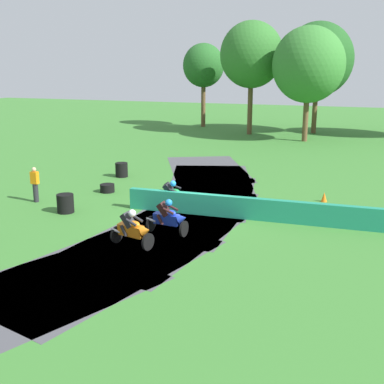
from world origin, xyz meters
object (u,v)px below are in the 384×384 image
object	(u,v)px
motorcycle_trailing_green	(173,195)
track_marshal	(35,185)
motorcycle_chase_blue	(168,218)
traffic_cone	(324,197)
motorcycle_lead_orange	(133,229)
tire_stack_mid_b	(107,188)
tire_stack_mid_a	(65,203)
tire_stack_far	(122,170)

from	to	relation	value
motorcycle_trailing_green	track_marshal	bearing A→B (deg)	-170.80
motorcycle_chase_blue	traffic_cone	world-z (taller)	motorcycle_chase_blue
motorcycle_lead_orange	tire_stack_mid_b	size ratio (longest dim) A/B	2.39
tire_stack_mid_b	track_marshal	xyz separation A→B (m)	(-2.18, -2.72, 0.62)
motorcycle_chase_blue	tire_stack_mid_a	distance (m)	5.36
tire_stack_mid_b	traffic_cone	size ratio (longest dim) A/B	1.62
tire_stack_mid_a	tire_stack_far	bearing A→B (deg)	98.48
motorcycle_lead_orange	traffic_cone	xyz separation A→B (m)	(5.62, 8.34, -0.44)
tire_stack_mid_b	tire_stack_far	world-z (taller)	tire_stack_far
motorcycle_trailing_green	tire_stack_far	distance (m)	7.24
traffic_cone	motorcycle_trailing_green	bearing A→B (deg)	-149.55
tire_stack_mid_a	traffic_cone	world-z (taller)	tire_stack_mid_a
motorcycle_trailing_green	tire_stack_mid_a	distance (m)	4.62
motorcycle_chase_blue	tire_stack_far	xyz separation A→B (m)	(-6.29, 8.18, -0.26)
motorcycle_chase_blue	tire_stack_mid_b	xyz separation A→B (m)	(-5.31, 4.83, -0.46)
motorcycle_chase_blue	tire_stack_mid_a	world-z (taller)	motorcycle_chase_blue
tire_stack_mid_b	track_marshal	world-z (taller)	track_marshal
tire_stack_mid_b	traffic_cone	distance (m)	10.46
tire_stack_mid_a	motorcycle_lead_orange	bearing A→B (deg)	-31.00
motorcycle_chase_blue	tire_stack_mid_a	bearing A→B (deg)	167.85
motorcycle_trailing_green	tire_stack_mid_b	world-z (taller)	motorcycle_trailing_green
tire_stack_mid_a	traffic_cone	size ratio (longest dim) A/B	1.82
motorcycle_chase_blue	track_marshal	xyz separation A→B (m)	(-7.49, 2.11, 0.16)
motorcycle_lead_orange	traffic_cone	bearing A→B (deg)	56.01
tire_stack_far	motorcycle_trailing_green	bearing A→B (deg)	-44.04
motorcycle_lead_orange	track_marshal	distance (m)	7.80
motorcycle_trailing_green	tire_stack_far	size ratio (longest dim) A/B	2.10
motorcycle_chase_blue	track_marshal	bearing A→B (deg)	164.27
motorcycle_lead_orange	tire_stack_mid_a	bearing A→B (deg)	149.00
motorcycle_chase_blue	motorcycle_trailing_green	size ratio (longest dim) A/B	1.01
motorcycle_chase_blue	tire_stack_far	world-z (taller)	motorcycle_chase_blue
motorcycle_lead_orange	track_marshal	world-z (taller)	track_marshal
motorcycle_lead_orange	tire_stack_far	distance (m)	11.32
motorcycle_trailing_green	tire_stack_far	bearing A→B (deg)	135.96
tire_stack_far	traffic_cone	bearing A→B (deg)	-7.41
tire_stack_far	track_marshal	distance (m)	6.20
tire_stack_mid_b	tire_stack_far	size ratio (longest dim) A/B	0.89
motorcycle_lead_orange	tire_stack_mid_b	xyz separation A→B (m)	(-4.67, 6.46, -0.46)
motorcycle_chase_blue	tire_stack_mid_a	xyz separation A→B (m)	(-5.23, 1.13, -0.26)
tire_stack_mid_a	track_marshal	size ratio (longest dim) A/B	0.49
track_marshal	motorcycle_chase_blue	bearing A→B (deg)	-15.73
tire_stack_mid_a	tire_stack_mid_b	xyz separation A→B (m)	(-0.08, 3.71, -0.20)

